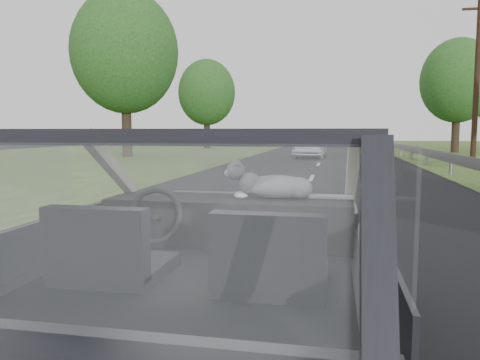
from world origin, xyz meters
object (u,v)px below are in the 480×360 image
at_px(subject_car, 203,266).
at_px(cat, 277,185).
at_px(utility_pole, 477,78).
at_px(other_car, 311,145).

height_order(subject_car, cat, subject_car).
relative_size(subject_car, cat, 6.72).
bearing_deg(utility_pole, subject_car, -108.33).
height_order(other_car, utility_pole, utility_pole).
distance_m(cat, other_car, 22.52).
relative_size(subject_car, other_car, 0.94).
height_order(cat, other_car, other_car).
xyz_separation_m(subject_car, cat, (0.31, 0.67, 0.36)).
distance_m(other_car, utility_pole, 8.45).
height_order(subject_car, other_car, subject_car).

